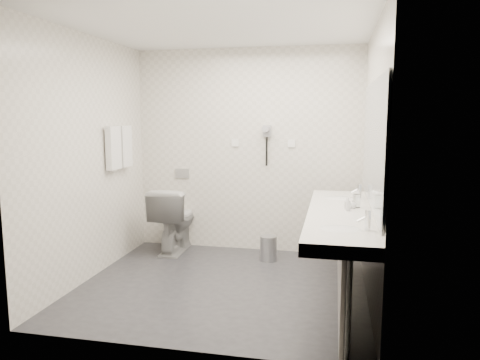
# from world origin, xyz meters

# --- Properties ---
(floor) EXTENTS (2.80, 2.80, 0.00)m
(floor) POSITION_xyz_m (0.00, 0.00, 0.00)
(floor) COLOR #2D2D32
(floor) RESTS_ON ground
(ceiling) EXTENTS (2.80, 2.80, 0.00)m
(ceiling) POSITION_xyz_m (0.00, 0.00, 2.50)
(ceiling) COLOR white
(ceiling) RESTS_ON wall_back
(wall_back) EXTENTS (2.80, 0.00, 2.80)m
(wall_back) POSITION_xyz_m (0.00, 1.30, 1.25)
(wall_back) COLOR silver
(wall_back) RESTS_ON floor
(wall_front) EXTENTS (2.80, 0.00, 2.80)m
(wall_front) POSITION_xyz_m (0.00, -1.30, 1.25)
(wall_front) COLOR silver
(wall_front) RESTS_ON floor
(wall_left) EXTENTS (0.00, 2.60, 2.60)m
(wall_left) POSITION_xyz_m (-1.40, 0.00, 1.25)
(wall_left) COLOR silver
(wall_left) RESTS_ON floor
(wall_right) EXTENTS (0.00, 2.60, 2.60)m
(wall_right) POSITION_xyz_m (1.40, 0.00, 1.25)
(wall_right) COLOR silver
(wall_right) RESTS_ON floor
(vanity_counter) EXTENTS (0.55, 2.20, 0.10)m
(vanity_counter) POSITION_xyz_m (1.12, -0.20, 0.80)
(vanity_counter) COLOR white
(vanity_counter) RESTS_ON floor
(vanity_panel) EXTENTS (0.03, 2.15, 0.75)m
(vanity_panel) POSITION_xyz_m (1.15, -0.20, 0.38)
(vanity_panel) COLOR gray
(vanity_panel) RESTS_ON floor
(vanity_post_near) EXTENTS (0.06, 0.06, 0.75)m
(vanity_post_near) POSITION_xyz_m (1.18, -1.24, 0.38)
(vanity_post_near) COLOR silver
(vanity_post_near) RESTS_ON floor
(vanity_post_far) EXTENTS (0.06, 0.06, 0.75)m
(vanity_post_far) POSITION_xyz_m (1.18, 0.84, 0.38)
(vanity_post_far) COLOR silver
(vanity_post_far) RESTS_ON floor
(mirror) EXTENTS (0.02, 2.20, 1.05)m
(mirror) POSITION_xyz_m (1.39, -0.20, 1.45)
(mirror) COLOR #B2BCC6
(mirror) RESTS_ON wall_right
(basin_near) EXTENTS (0.40, 0.31, 0.05)m
(basin_near) POSITION_xyz_m (1.12, -0.85, 0.83)
(basin_near) COLOR white
(basin_near) RESTS_ON vanity_counter
(basin_far) EXTENTS (0.40, 0.31, 0.05)m
(basin_far) POSITION_xyz_m (1.12, 0.45, 0.83)
(basin_far) COLOR white
(basin_far) RESTS_ON vanity_counter
(faucet_near) EXTENTS (0.04, 0.04, 0.15)m
(faucet_near) POSITION_xyz_m (1.32, -0.85, 0.92)
(faucet_near) COLOR silver
(faucet_near) RESTS_ON vanity_counter
(faucet_far) EXTENTS (0.04, 0.04, 0.15)m
(faucet_far) POSITION_xyz_m (1.32, 0.45, 0.92)
(faucet_far) COLOR silver
(faucet_far) RESTS_ON vanity_counter
(soap_bottle_a) EXTENTS (0.04, 0.04, 0.10)m
(soap_bottle_a) POSITION_xyz_m (1.19, -0.05, 0.90)
(soap_bottle_a) COLOR white
(soap_bottle_a) RESTS_ON vanity_counter
(soap_bottle_b) EXTENTS (0.09, 0.09, 0.08)m
(soap_bottle_b) POSITION_xyz_m (1.24, -0.05, 0.89)
(soap_bottle_b) COLOR white
(soap_bottle_b) RESTS_ON vanity_counter
(soap_bottle_c) EXTENTS (0.05, 0.05, 0.12)m
(soap_bottle_c) POSITION_xyz_m (1.20, -0.18, 0.91)
(soap_bottle_c) COLOR white
(soap_bottle_c) RESTS_ON vanity_counter
(glass_left) EXTENTS (0.07, 0.07, 0.12)m
(glass_left) POSITION_xyz_m (1.28, -0.00, 0.91)
(glass_left) COLOR silver
(glass_left) RESTS_ON vanity_counter
(toilet) EXTENTS (0.46, 0.80, 0.81)m
(toilet) POSITION_xyz_m (-0.88, 1.03, 0.40)
(toilet) COLOR white
(toilet) RESTS_ON floor
(flush_plate) EXTENTS (0.18, 0.02, 0.12)m
(flush_plate) POSITION_xyz_m (-0.85, 1.29, 0.95)
(flush_plate) COLOR #B2B5BA
(flush_plate) RESTS_ON wall_back
(pedal_bin) EXTENTS (0.23, 0.23, 0.28)m
(pedal_bin) POSITION_xyz_m (0.34, 0.88, 0.14)
(pedal_bin) COLOR #B2B5BA
(pedal_bin) RESTS_ON floor
(bin_lid) EXTENTS (0.20, 0.20, 0.02)m
(bin_lid) POSITION_xyz_m (0.34, 0.88, 0.29)
(bin_lid) COLOR #B2B5BA
(bin_lid) RESTS_ON pedal_bin
(towel_rail) EXTENTS (0.02, 0.62, 0.02)m
(towel_rail) POSITION_xyz_m (-1.35, 0.55, 1.55)
(towel_rail) COLOR silver
(towel_rail) RESTS_ON wall_left
(towel_near) EXTENTS (0.07, 0.24, 0.48)m
(towel_near) POSITION_xyz_m (-1.34, 0.41, 1.33)
(towel_near) COLOR white
(towel_near) RESTS_ON towel_rail
(towel_far) EXTENTS (0.07, 0.24, 0.48)m
(towel_far) POSITION_xyz_m (-1.34, 0.69, 1.33)
(towel_far) COLOR white
(towel_far) RESTS_ON towel_rail
(dryer_cradle) EXTENTS (0.10, 0.04, 0.14)m
(dryer_cradle) POSITION_xyz_m (0.25, 1.27, 1.50)
(dryer_cradle) COLOR #9C9BA1
(dryer_cradle) RESTS_ON wall_back
(dryer_barrel) EXTENTS (0.08, 0.14, 0.08)m
(dryer_barrel) POSITION_xyz_m (0.25, 1.20, 1.53)
(dryer_barrel) COLOR #9C9BA1
(dryer_barrel) RESTS_ON dryer_cradle
(dryer_cord) EXTENTS (0.02, 0.02, 0.35)m
(dryer_cord) POSITION_xyz_m (0.25, 1.26, 1.25)
(dryer_cord) COLOR black
(dryer_cord) RESTS_ON dryer_cradle
(switch_plate_a) EXTENTS (0.09, 0.02, 0.09)m
(switch_plate_a) POSITION_xyz_m (-0.15, 1.29, 1.35)
(switch_plate_a) COLOR white
(switch_plate_a) RESTS_ON wall_back
(switch_plate_b) EXTENTS (0.09, 0.02, 0.09)m
(switch_plate_b) POSITION_xyz_m (0.55, 1.29, 1.35)
(switch_plate_b) COLOR white
(switch_plate_b) RESTS_ON wall_back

